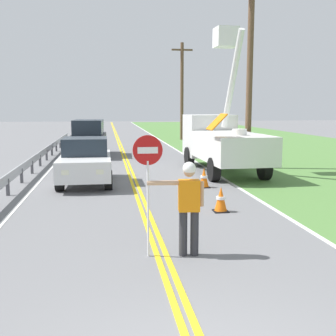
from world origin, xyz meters
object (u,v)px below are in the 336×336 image
flagger_worker (188,202)px  traffic_cone_lead (221,200)px  stop_sign_paddle (148,168)px  utility_pole_mid (182,90)px  traffic_cone_mid (204,178)px  utility_bucket_truck (221,139)px  oncoming_sedan_nearest (85,161)px  utility_pole_near (250,70)px  oncoming_suv_second (89,138)px

flagger_worker → traffic_cone_lead: bearing=64.5°
stop_sign_paddle → utility_pole_mid: 29.09m
stop_sign_paddle → traffic_cone_mid: stop_sign_paddle is taller
stop_sign_paddle → utility_pole_mid: utility_pole_mid is taller
utility_bucket_truck → oncoming_sedan_nearest: utility_bucket_truck is taller
utility_pole_near → utility_pole_mid: utility_pole_near is taller
oncoming_suv_second → traffic_cone_lead: size_ratio=6.68×
oncoming_sedan_nearest → traffic_cone_mid: 4.45m
oncoming_sedan_nearest → oncoming_suv_second: (-0.22, 9.08, 0.23)m
stop_sign_paddle → utility_pole_near: (5.77, 11.05, 2.81)m
stop_sign_paddle → traffic_cone_mid: size_ratio=3.33×
oncoming_suv_second → traffic_cone_mid: (4.42, -10.49, -0.72)m
oncoming_sedan_nearest → utility_pole_near: utility_pole_near is taller
oncoming_suv_second → utility_pole_near: bearing=-38.9°
oncoming_sedan_nearest → traffic_cone_mid: size_ratio=5.87×
stop_sign_paddle → utility_pole_near: size_ratio=0.27×
utility_pole_near → traffic_cone_lead: 9.57m
utility_pole_near → traffic_cone_lead: size_ratio=12.37×
oncoming_suv_second → utility_pole_near: size_ratio=0.54×
oncoming_sedan_nearest → traffic_cone_lead: bearing=-51.8°
stop_sign_paddle → oncoming_sedan_nearest: (-1.54, 8.05, -0.88)m
utility_pole_near → utility_pole_mid: 17.34m
flagger_worker → oncoming_suv_second: oncoming_suv_second is taller
oncoming_suv_second → traffic_cone_lead: bearing=-73.7°
utility_pole_near → oncoming_suv_second: bearing=141.1°
stop_sign_paddle → traffic_cone_lead: (2.31, 3.17, -1.37)m
flagger_worker → utility_pole_near: (5.00, 11.12, 3.47)m
utility_bucket_truck → traffic_cone_mid: size_ratio=9.81×
flagger_worker → traffic_cone_lead: (1.54, 3.23, -0.71)m
flagger_worker → traffic_cone_lead: 3.65m
oncoming_sedan_nearest → utility_pole_mid: size_ratio=0.50×
traffic_cone_lead → traffic_cone_mid: size_ratio=1.00×
traffic_cone_lead → utility_pole_near: bearing=66.3°
utility_bucket_truck → oncoming_suv_second: size_ratio=1.47×
utility_pole_near → utility_pole_mid: bearing=90.0°
utility_pole_mid → oncoming_suv_second: bearing=-123.8°
oncoming_suv_second → traffic_cone_mid: oncoming_suv_second is taller
utility_pole_near → utility_pole_mid: size_ratio=1.05×
utility_bucket_truck → traffic_cone_mid: utility_bucket_truck is taller
oncoming_sedan_nearest → utility_pole_mid: bearing=70.2°
oncoming_sedan_nearest → utility_pole_near: 8.72m
stop_sign_paddle → utility_bucket_truck: utility_bucket_truck is taller
utility_bucket_truck → traffic_cone_lead: utility_bucket_truck is taller
oncoming_sedan_nearest → utility_pole_near: bearing=22.3°
utility_bucket_truck → utility_pole_mid: (1.50, 18.06, 2.86)m
traffic_cone_mid → utility_bucket_truck: bearing=66.3°
flagger_worker → utility_bucket_truck: bearing=71.4°
flagger_worker → utility_pole_mid: bearing=80.0°
stop_sign_paddle → oncoming_sedan_nearest: bearing=100.8°
stop_sign_paddle → traffic_cone_lead: stop_sign_paddle is taller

